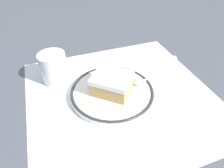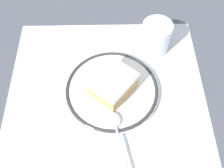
% 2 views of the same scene
% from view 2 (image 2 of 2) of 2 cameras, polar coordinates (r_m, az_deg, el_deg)
% --- Properties ---
extents(ground_plane, '(2.40, 2.40, 0.00)m').
position_cam_2_polar(ground_plane, '(0.55, -1.23, -3.39)').
color(ground_plane, '#4C515B').
extents(placemat, '(0.43, 0.42, 0.00)m').
position_cam_2_polar(placemat, '(0.55, -1.23, -3.35)').
color(placemat, silver).
rests_on(placemat, ground_plane).
extents(plate, '(0.20, 0.20, 0.01)m').
position_cam_2_polar(plate, '(0.55, -0.00, -1.29)').
color(plate, white).
rests_on(plate, placemat).
extents(cake_slice, '(0.11, 0.11, 0.04)m').
position_cam_2_polar(cake_slice, '(0.53, 0.05, 0.11)').
color(cake_slice, tan).
rests_on(cake_slice, plate).
extents(spoon, '(0.14, 0.05, 0.01)m').
position_cam_2_polar(spoon, '(0.50, 1.00, -9.71)').
color(spoon, silver).
rests_on(spoon, plate).
extents(cup, '(0.07, 0.07, 0.07)m').
position_cam_2_polar(cup, '(0.61, 9.49, 9.79)').
color(cup, silver).
rests_on(cup, placemat).
extents(napkin, '(0.16, 0.15, 0.00)m').
position_cam_2_polar(napkin, '(0.50, 9.11, -17.36)').
color(napkin, white).
rests_on(napkin, placemat).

